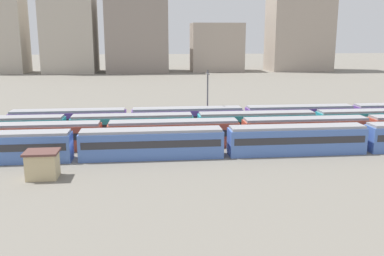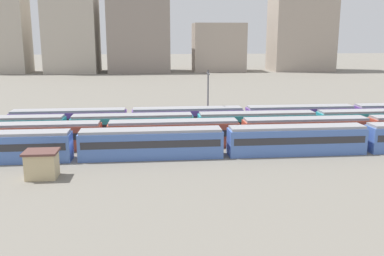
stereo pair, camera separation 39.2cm
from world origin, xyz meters
name	(u,v)px [view 1 (the left image)]	position (x,y,z in m)	size (l,w,h in m)	color
ground_plane	(85,144)	(0.00, 7.80, 0.00)	(600.00, 600.00, 0.00)	slate
train_track_0	(365,138)	(37.83, 0.00, 1.90)	(112.50, 3.06, 3.75)	#4C70BC
train_track_1	(240,132)	(22.03, 5.20, 1.90)	(74.70, 3.06, 3.75)	#BC4C38
train_track_2	(315,122)	(35.12, 10.40, 1.90)	(112.50, 3.06, 3.75)	teal
train_track_3	(244,118)	(24.92, 15.60, 1.90)	(74.70, 3.06, 3.75)	#6B429E
catenary_pole_1	(208,95)	(19.18, 18.37, 5.34)	(0.24, 3.20, 9.61)	#4C4C51
signal_hut	(42,164)	(-2.43, -6.61, 1.55)	(3.60, 3.00, 3.04)	#C6B284
distant_building_0	(0,32)	(-50.20, 132.19, 16.72)	(19.60, 15.05, 33.45)	#B2A899
distant_building_1	(69,26)	(-22.36, 132.19, 19.14)	(20.86, 20.93, 38.28)	#B2A899
distant_building_2	(137,34)	(5.26, 132.19, 15.87)	(25.34, 21.37, 31.73)	gray
distant_building_3	(217,47)	(39.26, 132.19, 10.17)	(21.91, 14.92, 20.35)	#A89989
distant_building_4	(300,11)	(75.81, 132.19, 25.42)	(26.36, 17.34, 50.85)	#A89989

